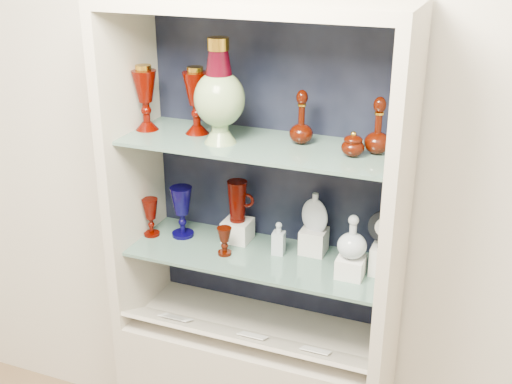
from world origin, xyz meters
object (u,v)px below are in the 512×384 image
at_px(enamel_urn, 219,91).
at_px(ruby_goblet_small, 224,241).
at_px(clear_square_bottle, 279,238).
at_px(clear_round_decanter, 352,238).
at_px(cobalt_goblet, 182,212).
at_px(ruby_pitcher, 237,201).
at_px(ruby_goblet_tall, 151,217).
at_px(ruby_decanter_b, 378,124).
at_px(lidded_bowl, 353,143).
at_px(ruby_decanter_a, 302,114).
at_px(flat_flask, 315,211).
at_px(cameo_medallion, 386,229).
at_px(pedestal_lamp_right, 196,101).
at_px(pedestal_lamp_left, 145,98).

xyz_separation_m(enamel_urn, ruby_goblet_small, (0.01, -0.00, -0.54)).
distance_m(clear_square_bottle, clear_round_decanter, 0.30).
bearing_deg(cobalt_goblet, clear_round_decanter, -5.49).
distance_m(ruby_pitcher, clear_square_bottle, 0.21).
xyz_separation_m(ruby_goblet_tall, clear_square_bottle, (0.50, 0.04, -0.01)).
xyz_separation_m(ruby_decanter_b, lidded_bowl, (-0.07, -0.05, -0.06)).
distance_m(ruby_decanter_a, ruby_goblet_small, 0.54).
relative_size(ruby_decanter_b, lidded_bowl, 2.35).
relative_size(ruby_goblet_small, flat_flask, 0.73).
xyz_separation_m(enamel_urn, ruby_pitcher, (0.01, 0.12, -0.44)).
height_order(cobalt_goblet, ruby_pitcher, ruby_pitcher).
bearing_deg(cameo_medallion, ruby_goblet_tall, 177.67).
relative_size(ruby_pitcher, clear_round_decanter, 1.06).
distance_m(lidded_bowl, clear_round_decanter, 0.32).
relative_size(pedestal_lamp_right, cobalt_goblet, 1.18).
relative_size(ruby_decanter_a, clear_square_bottle, 1.63).
bearing_deg(flat_flask, ruby_goblet_tall, -158.25).
relative_size(clear_square_bottle, flat_flask, 0.86).
height_order(ruby_decanter_a, ruby_decanter_b, ruby_decanter_a).
bearing_deg(ruby_pitcher, ruby_decanter_b, -9.92).
xyz_separation_m(cobalt_goblet, ruby_goblet_small, (0.21, -0.08, -0.05)).
bearing_deg(enamel_urn, pedestal_lamp_left, 172.86).
distance_m(ruby_goblet_tall, flat_flask, 0.63).
height_order(cobalt_goblet, cameo_medallion, cameo_medallion).
distance_m(pedestal_lamp_right, lidded_bowl, 0.57).
bearing_deg(clear_round_decanter, clear_square_bottle, 167.65).
bearing_deg(ruby_decanter_a, ruby_pitcher, 172.75).
xyz_separation_m(ruby_decanter_b, ruby_pitcher, (-0.50, 0.04, -0.36)).
bearing_deg(enamel_urn, ruby_goblet_small, -19.00).
xyz_separation_m(enamel_urn, cameo_medallion, (0.56, 0.07, -0.42)).
bearing_deg(ruby_decanter_a, flat_flask, 42.55).
bearing_deg(clear_square_bottle, pedestal_lamp_right, -178.22).
height_order(pedestal_lamp_left, ruby_goblet_small, pedestal_lamp_left).
height_order(ruby_pitcher, cameo_medallion, same).
height_order(ruby_goblet_small, flat_flask, flat_flask).
distance_m(ruby_goblet_small, flat_flask, 0.34).
bearing_deg(pedestal_lamp_right, enamel_urn, -28.44).
bearing_deg(flat_flask, ruby_goblet_small, -142.26).
height_order(ruby_pitcher, flat_flask, ruby_pitcher).
bearing_deg(pedestal_lamp_left, lidded_bowl, -0.82).
height_order(ruby_goblet_tall, cameo_medallion, cameo_medallion).
distance_m(ruby_goblet_tall, ruby_goblet_small, 0.33).
bearing_deg(ruby_decanter_b, ruby_decanter_a, 178.03).
height_order(lidded_bowl, clear_square_bottle, lidded_bowl).
relative_size(pedestal_lamp_left, clear_square_bottle, 1.85).
bearing_deg(clear_round_decanter, cobalt_goblet, 174.51).
relative_size(ruby_decanter_b, ruby_goblet_tall, 1.31).
xyz_separation_m(ruby_decanter_a, lidded_bowl, (0.19, -0.06, -0.06)).
bearing_deg(pedestal_lamp_left, cameo_medallion, 2.00).
distance_m(ruby_decanter_a, clear_round_decanter, 0.44).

